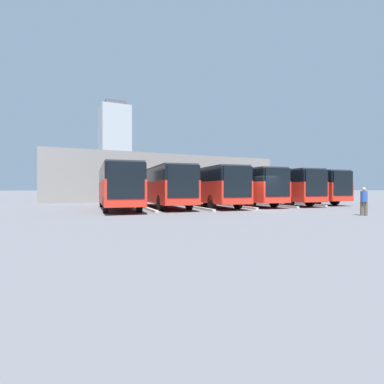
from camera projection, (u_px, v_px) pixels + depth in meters
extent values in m
plane|color=#5B5B60|center=(263.00, 210.00, 22.05)|extent=(600.00, 600.00, 0.00)
cube|color=red|center=(302.00, 191.00, 31.09)|extent=(3.73, 10.95, 1.64)
cube|color=black|center=(302.00, 179.00, 31.08)|extent=(3.68, 10.78, 1.01)
cube|color=black|center=(343.00, 183.00, 25.99)|extent=(2.11, 0.30, 2.15)
cube|color=red|center=(343.00, 199.00, 26.00)|extent=(2.29, 0.35, 0.40)
cube|color=#333338|center=(302.00, 173.00, 31.07)|extent=(3.58, 10.51, 0.12)
cylinder|color=black|center=(335.00, 199.00, 28.30)|extent=(0.44, 1.14, 1.11)
cylinder|color=black|center=(316.00, 199.00, 27.61)|extent=(0.44, 1.14, 1.11)
cylinder|color=black|center=(290.00, 197.00, 34.59)|extent=(0.44, 1.14, 1.11)
cylinder|color=black|center=(274.00, 197.00, 33.91)|extent=(0.44, 1.14, 1.11)
cube|color=#B2B2AD|center=(300.00, 204.00, 28.82)|extent=(1.09, 6.81, 0.15)
cube|color=red|center=(277.00, 192.00, 28.94)|extent=(3.73, 10.95, 1.64)
cube|color=black|center=(277.00, 178.00, 28.93)|extent=(3.68, 10.78, 1.01)
cube|color=black|center=(317.00, 183.00, 23.84)|extent=(2.11, 0.30, 2.15)
cube|color=red|center=(317.00, 200.00, 23.85)|extent=(2.29, 0.35, 0.40)
cube|color=#333338|center=(277.00, 172.00, 28.92)|extent=(3.58, 10.51, 0.12)
cylinder|color=black|center=(310.00, 200.00, 26.14)|extent=(0.44, 1.14, 1.11)
cylinder|color=black|center=(289.00, 200.00, 25.46)|extent=(0.44, 1.14, 1.11)
cylinder|color=black|center=(267.00, 198.00, 32.44)|extent=(0.44, 1.14, 1.11)
cylinder|color=black|center=(250.00, 198.00, 31.75)|extent=(0.44, 1.14, 1.11)
cube|color=#B2B2AD|center=(273.00, 205.00, 26.67)|extent=(1.09, 6.81, 0.15)
cube|color=red|center=(243.00, 192.00, 27.46)|extent=(3.73, 10.95, 1.64)
cube|color=black|center=(243.00, 177.00, 27.45)|extent=(3.68, 10.78, 1.01)
cube|color=black|center=(278.00, 182.00, 22.37)|extent=(2.11, 0.30, 2.15)
cube|color=red|center=(278.00, 200.00, 22.37)|extent=(2.29, 0.35, 0.40)
cube|color=#333338|center=(243.00, 171.00, 27.44)|extent=(3.58, 10.51, 0.12)
cylinder|color=black|center=(274.00, 201.00, 24.67)|extent=(0.44, 1.14, 1.11)
cylinder|color=black|center=(251.00, 201.00, 23.98)|extent=(0.44, 1.14, 1.11)
cylinder|color=black|center=(237.00, 198.00, 30.96)|extent=(0.44, 1.14, 1.11)
cylinder|color=black|center=(218.00, 198.00, 30.28)|extent=(0.44, 1.14, 1.11)
cube|color=#B2B2AD|center=(236.00, 206.00, 25.19)|extent=(1.09, 6.81, 0.15)
cube|color=red|center=(208.00, 192.00, 25.50)|extent=(3.73, 10.95, 1.64)
cube|color=black|center=(208.00, 176.00, 25.49)|extent=(3.68, 10.78, 1.01)
cube|color=black|center=(238.00, 182.00, 20.40)|extent=(2.11, 0.30, 2.15)
cube|color=red|center=(238.00, 201.00, 20.41)|extent=(2.29, 0.35, 0.40)
cube|color=#333338|center=(208.00, 170.00, 25.48)|extent=(3.58, 10.51, 0.12)
cylinder|color=black|center=(238.00, 202.00, 22.70)|extent=(0.44, 1.14, 1.11)
cylinder|color=black|center=(212.00, 202.00, 22.02)|extent=(0.44, 1.14, 1.11)
cylinder|color=black|center=(206.00, 199.00, 29.00)|extent=(0.44, 1.14, 1.11)
cylinder|color=black|center=(185.00, 199.00, 28.31)|extent=(0.44, 1.14, 1.11)
cube|color=#B2B2AD|center=(197.00, 208.00, 23.23)|extent=(1.09, 6.81, 0.15)
cube|color=red|center=(164.00, 192.00, 24.35)|extent=(3.73, 10.95, 1.64)
cube|color=black|center=(164.00, 176.00, 24.34)|extent=(3.68, 10.78, 1.01)
cube|color=black|center=(183.00, 181.00, 19.25)|extent=(2.11, 0.30, 2.15)
cube|color=red|center=(183.00, 202.00, 19.26)|extent=(2.29, 0.35, 0.40)
cube|color=#333338|center=(164.00, 169.00, 24.33)|extent=(3.58, 10.51, 0.12)
cylinder|color=black|center=(189.00, 202.00, 21.55)|extent=(0.44, 1.14, 1.11)
cylinder|color=black|center=(160.00, 203.00, 20.87)|extent=(0.44, 1.14, 1.11)
cylinder|color=black|center=(167.00, 199.00, 27.85)|extent=(0.44, 1.14, 1.11)
cylinder|color=black|center=(144.00, 200.00, 27.16)|extent=(0.44, 1.14, 1.11)
cube|color=#B2B2AD|center=(147.00, 209.00, 22.08)|extent=(1.09, 6.81, 0.15)
cube|color=red|center=(118.00, 192.00, 22.23)|extent=(3.73, 10.95, 1.64)
cube|color=black|center=(118.00, 175.00, 22.22)|extent=(3.68, 10.78, 1.01)
cube|color=black|center=(126.00, 180.00, 17.13)|extent=(2.11, 0.30, 2.15)
cube|color=red|center=(126.00, 204.00, 17.14)|extent=(2.29, 0.35, 0.40)
cube|color=#333338|center=(118.00, 167.00, 22.21)|extent=(3.58, 10.51, 0.12)
cylinder|color=black|center=(139.00, 204.00, 19.44)|extent=(0.44, 1.14, 1.11)
cylinder|color=black|center=(105.00, 204.00, 18.75)|extent=(0.44, 1.14, 1.11)
cylinder|color=black|center=(127.00, 200.00, 25.73)|extent=(0.44, 1.14, 1.11)
cylinder|color=black|center=(102.00, 200.00, 25.05)|extent=(0.44, 1.14, 1.11)
cylinder|color=brown|center=(362.00, 209.00, 17.12)|extent=(0.25, 0.25, 0.78)
cylinder|color=brown|center=(366.00, 209.00, 17.02)|extent=(0.25, 0.25, 0.78)
cylinder|color=#2D4C99|center=(364.00, 197.00, 17.06)|extent=(0.50, 0.50, 0.62)
sphere|color=tan|center=(364.00, 189.00, 17.06)|extent=(0.21, 0.21, 0.21)
cube|color=gray|center=(162.00, 179.00, 41.12)|extent=(30.38, 8.56, 5.91)
cube|color=silver|center=(149.00, 162.00, 46.29)|extent=(30.38, 3.00, 0.24)
cylinder|color=slate|center=(206.00, 181.00, 51.97)|extent=(0.20, 0.20, 5.66)
cylinder|color=slate|center=(75.00, 180.00, 42.64)|extent=(0.20, 0.20, 5.66)
cube|color=#ADB2B7|center=(115.00, 149.00, 160.26)|extent=(15.01, 15.01, 45.53)
cube|color=#4C4C51|center=(114.00, 105.00, 160.01)|extent=(10.50, 10.50, 2.40)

